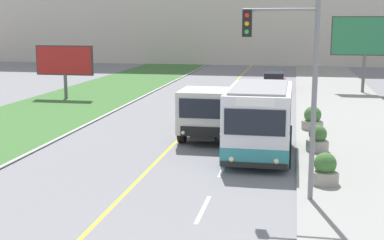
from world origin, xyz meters
TOP-DOWN VIEW (x-y plane):
  - city_bus at (3.96, 14.47)m, footprint 2.65×5.72m
  - dump_truck at (1.43, 17.48)m, footprint 2.54×6.54m
  - car_distant at (3.74, 36.14)m, footprint 1.80×4.30m
  - traffic_light_mast at (5.29, 9.15)m, footprint 2.28×0.32m
  - billboard_large at (10.56, 35.66)m, footprint 5.12×0.24m
  - billboard_small at (-10.78, 28.52)m, footprint 4.25×0.24m
  - planter_round_near at (6.43, 10.84)m, footprint 0.95×0.95m
  - planter_round_second at (6.37, 15.55)m, footprint 0.95×0.95m
  - planter_round_third at (6.30, 20.25)m, footprint 1.09×1.09m

SIDE VIEW (x-z plane):
  - planter_round_near at x=6.43m, z-range 0.01..1.10m
  - planter_round_second at x=6.37m, z-range 0.01..1.14m
  - planter_round_third at x=6.30m, z-range 0.00..1.19m
  - car_distant at x=3.74m, z-range -0.04..1.41m
  - dump_truck at x=1.43m, z-range 0.04..2.49m
  - city_bus at x=3.96m, z-range 0.02..2.97m
  - billboard_small at x=-10.78m, z-range 0.76..4.59m
  - traffic_light_mast at x=5.29m, z-range 0.84..7.11m
  - billboard_large at x=10.56m, z-range 1.32..7.20m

